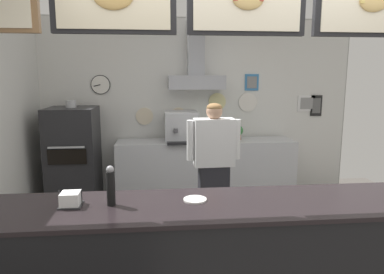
% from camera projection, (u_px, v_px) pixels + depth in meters
% --- Properties ---
extents(back_wall_assembly, '(4.78, 3.13, 2.74)m').
position_uv_depth(back_wall_assembly, '(198.00, 104.00, 5.28)').
color(back_wall_assembly, '#9E9E99').
rests_on(back_wall_assembly, ground_plane).
extents(service_counter, '(3.70, 0.69, 1.01)m').
position_uv_depth(service_counter, '(246.00, 270.00, 2.52)').
color(service_counter, black).
rests_on(service_counter, ground_plane).
extents(back_prep_counter, '(2.61, 0.55, 0.94)m').
position_uv_depth(back_prep_counter, '(206.00, 172.00, 5.26)').
color(back_prep_counter, '#B7BABF').
rests_on(back_prep_counter, ground_plane).
extents(pizza_oven, '(0.66, 0.74, 1.55)m').
position_uv_depth(pizza_oven, '(74.00, 159.00, 4.94)').
color(pizza_oven, '#232326').
rests_on(pizza_oven, ground_plane).
extents(shop_worker, '(0.60, 0.23, 1.59)m').
position_uv_depth(shop_worker, '(213.00, 170.00, 3.90)').
color(shop_worker, '#232328').
rests_on(shop_worker, ground_plane).
extents(espresso_machine, '(0.47, 0.54, 0.43)m').
position_uv_depth(espresso_machine, '(181.00, 127.00, 5.09)').
color(espresso_machine, '#B7BABF').
rests_on(espresso_machine, back_prep_counter).
extents(potted_thyme, '(0.18, 0.18, 0.22)m').
position_uv_depth(potted_thyme, '(237.00, 132.00, 5.23)').
color(potted_thyme, '#9E563D').
rests_on(potted_thyme, back_prep_counter).
extents(potted_oregano, '(0.23, 0.23, 0.27)m').
position_uv_depth(potted_oregano, '(204.00, 130.00, 5.17)').
color(potted_oregano, '#4C4C51').
rests_on(potted_oregano, back_prep_counter).
extents(condiment_plate, '(0.16, 0.16, 0.01)m').
position_uv_depth(condiment_plate, '(195.00, 200.00, 2.47)').
color(condiment_plate, white).
rests_on(condiment_plate, service_counter).
extents(napkin_holder, '(0.15, 0.15, 0.11)m').
position_uv_depth(napkin_holder, '(71.00, 200.00, 2.36)').
color(napkin_holder, '#262628').
rests_on(napkin_holder, service_counter).
extents(pepper_grinder, '(0.06, 0.06, 0.28)m').
position_uv_depth(pepper_grinder, '(111.00, 186.00, 2.36)').
color(pepper_grinder, black).
rests_on(pepper_grinder, service_counter).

